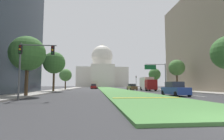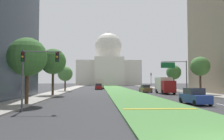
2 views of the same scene
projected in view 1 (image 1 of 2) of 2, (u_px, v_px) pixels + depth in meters
The scene contains 21 objects.
ground_plane at pixel (108, 89), 62.66m from camera, with size 260.00×260.00×0.00m, color #333335.
grass_median at pixel (109, 89), 56.96m from camera, with size 7.15×103.69×0.14m, color #4C8442.
median_curb_nose at pixel (147, 98), 15.74m from camera, with size 6.44×0.50×0.04m, color gold.
lane_dashes_right at pixel (150, 91), 38.98m from camera, with size 0.16×38.29×0.01m.
sidewalk_left at pixel (64, 89), 49.83m from camera, with size 4.00×103.69×0.15m, color #9E9991.
sidewalk_right at pixel (156, 89), 52.66m from camera, with size 4.00×103.69×0.15m, color #9E9991.
capitol_building at pixel (102, 71), 120.06m from camera, with size 35.22×22.94×30.86m.
traffic_light_near_left at pixel (30, 58), 15.32m from camera, with size 3.34×0.35×5.20m.
traffic_light_far_right at pixel (136, 80), 67.79m from camera, with size 0.28×0.35×5.20m.
overhead_guide_sign at pixel (158, 71), 39.86m from camera, with size 5.22×0.20×6.50m.
street_tree_left_near at pixel (28, 54), 19.77m from camera, with size 4.09×4.09×7.13m.
street_tree_left_mid at pixel (54, 63), 33.88m from camera, with size 4.41×4.41×8.07m.
street_tree_right_mid at pixel (177, 68), 36.58m from camera, with size 3.47×3.47×6.89m.
street_tree_left_far at pixel (66, 75), 48.05m from camera, with size 3.54×3.54×5.98m.
street_tree_right_far at pixel (155, 74), 51.22m from camera, with size 3.64×3.64×6.46m.
sedan_lead_stopped at pixel (175, 89), 20.93m from camera, with size 2.02×4.30×1.78m.
sedan_midblock at pixel (132, 87), 44.85m from camera, with size 2.09×4.53×1.68m.
sedan_distant at pixel (94, 87), 58.55m from camera, with size 2.13×4.62×1.75m.
sedan_far_horizon at pixel (95, 86), 76.33m from camera, with size 2.19×4.26×1.67m.
box_truck_delivery at pixel (148, 84), 39.78m from camera, with size 2.40×6.40×3.20m.
city_bus at pixel (94, 84), 67.20m from camera, with size 2.62×11.00×2.95m.
Camera 1 is at (-4.85, -5.26, 1.36)m, focal length 26.80 mm.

